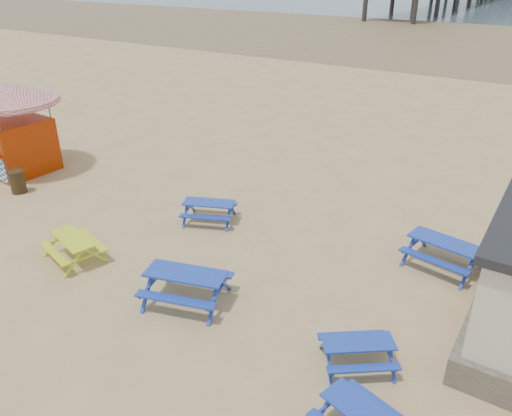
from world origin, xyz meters
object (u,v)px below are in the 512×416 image
Objects in this scene: picnic_table_blue_a at (209,212)px; picnic_table_yellow at (74,249)px; litter_bin at (17,182)px; ice_cream_kiosk at (10,117)px.

picnic_table_yellow is (-1.85, -4.10, 0.00)m from picnic_table_blue_a.
picnic_table_yellow is at bearing -19.40° from litter_bin.
ice_cream_kiosk is 4.92× the size of litter_bin.
litter_bin is (-7.58, -2.09, 0.09)m from picnic_table_blue_a.
ice_cream_kiosk reaches higher than litter_bin.
picnic_table_yellow is 2.32× the size of litter_bin.
picnic_table_blue_a is at bearing 15.40° from litter_bin.
picnic_table_blue_a is 1.03× the size of picnic_table_yellow.
ice_cream_kiosk is at bearing 161.10° from picnic_table_blue_a.
picnic_table_blue_a is 2.40× the size of litter_bin.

